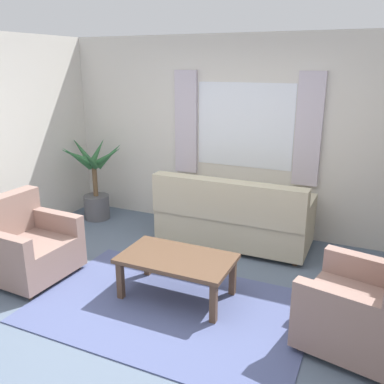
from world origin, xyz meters
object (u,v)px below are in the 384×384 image
Objects in this scene: armchair_left at (26,245)px; potted_plant at (94,185)px; couch at (233,218)px; armchair_right at (365,309)px; coffee_table at (177,262)px.

potted_plant is at bearing 15.21° from armchair_left.
couch is 1.92× the size of armchair_right.
potted_plant reaches higher than armchair_right.
potted_plant reaches higher than coffee_table.
armchair_left and armchair_right have the same top height.
couch is 1.40m from coffee_table.
coffee_table is (1.68, 0.28, 0.03)m from armchair_left.
potted_plant is at bearing -100.31° from armchair_right.
armchair_left is at bearing -74.77° from armchair_right.
potted_plant is at bearing -1.83° from couch.
potted_plant reaches higher than couch.
armchair_left is 0.80× the size of coffee_table.
armchair_left is 1.71m from coffee_table.
armchair_right is 4.09m from potted_plant.
potted_plant is (-0.39, 1.74, 0.17)m from armchair_left.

